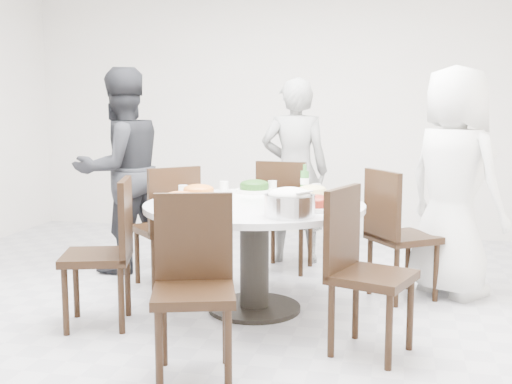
% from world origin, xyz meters
% --- Properties ---
extents(floor, '(6.00, 6.00, 0.01)m').
position_xyz_m(floor, '(0.00, 0.00, 0.00)').
color(floor, '#B3B3B8').
rests_on(floor, ground).
extents(wall_back, '(6.00, 0.01, 2.80)m').
position_xyz_m(wall_back, '(0.00, 3.00, 1.40)').
color(wall_back, silver).
rests_on(wall_back, ground).
extents(dining_table, '(1.50, 1.50, 0.75)m').
position_xyz_m(dining_table, '(0.15, 0.27, 0.38)').
color(dining_table, white).
rests_on(dining_table, floor).
extents(chair_ne, '(0.59, 0.59, 0.95)m').
position_xyz_m(chair_ne, '(1.15, 0.79, 0.47)').
color(chair_ne, black).
rests_on(chair_ne, floor).
extents(chair_n, '(0.46, 0.46, 0.95)m').
position_xyz_m(chair_n, '(0.18, 1.39, 0.47)').
color(chair_n, black).
rests_on(chair_n, floor).
extents(chair_nw, '(0.59, 0.59, 0.95)m').
position_xyz_m(chair_nw, '(-0.66, 0.70, 0.47)').
color(chair_nw, black).
rests_on(chair_nw, floor).
extents(chair_sw, '(0.53, 0.53, 0.95)m').
position_xyz_m(chair_sw, '(-0.76, -0.25, 0.47)').
color(chair_sw, black).
rests_on(chair_sw, floor).
extents(chair_s, '(0.53, 0.53, 0.95)m').
position_xyz_m(chair_s, '(0.10, -0.87, 0.47)').
color(chair_s, black).
rests_on(chair_s, floor).
extents(chair_se, '(0.54, 0.54, 0.95)m').
position_xyz_m(chair_se, '(0.98, -0.34, 0.47)').
color(chair_se, black).
rests_on(chair_se, floor).
extents(diner_right, '(0.97, 0.96, 1.69)m').
position_xyz_m(diner_right, '(1.50, 0.96, 0.85)').
color(diner_right, silver).
rests_on(diner_right, floor).
extents(diner_middle, '(0.65, 0.47, 1.64)m').
position_xyz_m(diner_middle, '(0.20, 1.70, 0.82)').
color(diner_middle, black).
rests_on(diner_middle, floor).
extents(diner_left, '(1.01, 1.06, 1.72)m').
position_xyz_m(diner_left, '(-1.18, 1.07, 0.86)').
color(diner_left, black).
rests_on(diner_left, floor).
extents(dish_greens, '(0.28, 0.28, 0.07)m').
position_xyz_m(dish_greens, '(0.04, 0.78, 0.79)').
color(dish_greens, white).
rests_on(dish_greens, dining_table).
extents(dish_pale, '(0.25, 0.25, 0.07)m').
position_xyz_m(dish_pale, '(0.51, 0.59, 0.78)').
color(dish_pale, white).
rests_on(dish_pale, dining_table).
extents(dish_orange, '(0.28, 0.28, 0.08)m').
position_xyz_m(dish_orange, '(-0.29, 0.42, 0.79)').
color(dish_orange, white).
rests_on(dish_orange, dining_table).
extents(dish_redbrown, '(0.28, 0.28, 0.07)m').
position_xyz_m(dish_redbrown, '(0.60, 0.08, 0.79)').
color(dish_redbrown, white).
rests_on(dish_redbrown, dining_table).
extents(dish_tofu, '(0.27, 0.27, 0.07)m').
position_xyz_m(dish_tofu, '(-0.30, 0.05, 0.78)').
color(dish_tofu, white).
rests_on(dish_tofu, dining_table).
extents(rice_bowl, '(0.31, 0.31, 0.13)m').
position_xyz_m(rice_bowl, '(0.47, -0.18, 0.82)').
color(rice_bowl, silver).
rests_on(rice_bowl, dining_table).
extents(soup_bowl, '(0.27, 0.27, 0.08)m').
position_xyz_m(soup_bowl, '(-0.17, -0.18, 0.79)').
color(soup_bowl, white).
rests_on(soup_bowl, dining_table).
extents(beverage_bottle, '(0.06, 0.06, 0.22)m').
position_xyz_m(beverage_bottle, '(0.42, 0.80, 0.86)').
color(beverage_bottle, '#30742E').
rests_on(beverage_bottle, dining_table).
extents(tea_cups, '(0.07, 0.07, 0.08)m').
position_xyz_m(tea_cups, '(0.19, 0.88, 0.79)').
color(tea_cups, white).
rests_on(tea_cups, dining_table).
extents(chopsticks, '(0.24, 0.04, 0.01)m').
position_xyz_m(chopsticks, '(0.13, 0.95, 0.76)').
color(chopsticks, tan).
rests_on(chopsticks, dining_table).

